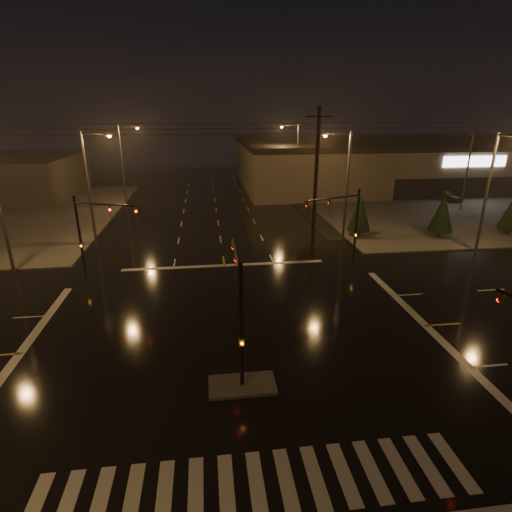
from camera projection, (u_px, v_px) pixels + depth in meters
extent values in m
plane|color=black|center=(235.00, 339.00, 21.62)|extent=(140.00, 140.00, 0.00)
cube|color=#46443F|center=(442.00, 203.00, 53.13)|extent=(36.00, 36.00, 0.12)
cube|color=#46443F|center=(242.00, 385.00, 17.87)|extent=(3.00, 1.60, 0.15)
cube|color=beige|center=(257.00, 483.00, 13.23)|extent=(15.00, 2.60, 0.01)
cube|color=beige|center=(224.00, 265.00, 31.87)|extent=(16.00, 0.50, 0.01)
cube|color=black|center=(487.00, 205.00, 51.87)|extent=(50.00, 24.00, 0.08)
cube|color=#706350|center=(420.00, 162.00, 67.46)|extent=(60.00, 28.00, 7.00)
cube|color=black|center=(423.00, 142.00, 66.32)|extent=(60.20, 28.20, 0.80)
cube|color=white|center=(475.00, 161.00, 53.74)|extent=(9.00, 0.20, 1.40)
cube|color=black|center=(470.00, 188.00, 55.02)|extent=(22.00, 0.15, 2.80)
cylinder|color=black|center=(241.00, 328.00, 16.86)|extent=(0.18, 0.18, 6.00)
cylinder|color=black|center=(236.00, 254.00, 18.10)|extent=(0.12, 4.50, 0.12)
imported|color=#594707|center=(233.00, 242.00, 20.01)|extent=(0.16, 0.20, 1.00)
cube|color=#594707|center=(242.00, 342.00, 17.10)|extent=(0.25, 0.18, 0.35)
cylinder|color=black|center=(356.00, 226.00, 31.63)|extent=(0.18, 0.18, 6.00)
cylinder|color=black|center=(333.00, 198.00, 29.69)|extent=(4.74, 1.82, 0.12)
imported|color=#594707|center=(308.00, 202.00, 28.74)|extent=(0.24, 0.22, 1.00)
cube|color=#594707|center=(355.00, 235.00, 31.87)|extent=(0.25, 0.18, 0.35)
cylinder|color=black|center=(80.00, 236.00, 29.12)|extent=(0.18, 0.18, 6.00)
cylinder|color=black|center=(106.00, 204.00, 27.75)|extent=(4.74, 1.82, 0.12)
imported|color=#594707|center=(136.00, 207.00, 27.30)|extent=(0.24, 0.22, 1.00)
cube|color=#594707|center=(81.00, 245.00, 29.36)|extent=(0.25, 0.18, 0.35)
imported|color=#594707|center=(502.00, 293.00, 14.39)|extent=(0.22, 0.24, 1.00)
cylinder|color=#38383A|center=(89.00, 190.00, 35.30)|extent=(0.24, 0.24, 10.00)
cylinder|color=#38383A|center=(95.00, 134.00, 33.80)|extent=(2.40, 0.14, 0.14)
cube|color=#38383A|center=(109.00, 134.00, 33.95)|extent=(0.70, 0.30, 0.18)
sphere|color=orange|center=(109.00, 136.00, 33.99)|extent=(0.32, 0.32, 0.32)
cylinder|color=#38383A|center=(122.00, 167.00, 50.21)|extent=(0.24, 0.24, 10.00)
cylinder|color=#38383A|center=(128.00, 127.00, 48.71)|extent=(2.40, 0.14, 0.14)
cube|color=#38383A|center=(137.00, 127.00, 48.85)|extent=(0.70, 0.30, 0.18)
sphere|color=orange|center=(137.00, 128.00, 48.90)|extent=(0.32, 0.32, 0.32)
cylinder|color=#38383A|center=(347.00, 188.00, 36.18)|extent=(0.24, 0.24, 10.00)
cylinder|color=#38383A|center=(338.00, 133.00, 34.39)|extent=(2.40, 0.14, 0.14)
cube|color=#38383A|center=(325.00, 134.00, 34.28)|extent=(0.70, 0.30, 0.18)
sphere|color=orange|center=(325.00, 136.00, 34.32)|extent=(0.32, 0.32, 0.32)
cylinder|color=#38383A|center=(297.00, 162.00, 54.82)|extent=(0.24, 0.24, 10.00)
cylinder|color=#38383A|center=(290.00, 125.00, 53.03)|extent=(2.40, 0.14, 0.14)
cube|color=#38383A|center=(282.00, 126.00, 52.91)|extent=(0.70, 0.30, 0.18)
sphere|color=orange|center=(282.00, 127.00, 52.96)|extent=(0.32, 0.32, 0.32)
cylinder|color=#38383A|center=(0.00, 209.00, 28.71)|extent=(0.24, 0.24, 10.00)
cylinder|color=#38383A|center=(486.00, 195.00, 33.25)|extent=(0.24, 0.24, 10.00)
cylinder|color=#38383A|center=(509.00, 136.00, 30.48)|extent=(0.14, 2.40, 0.14)
cylinder|color=black|center=(316.00, 182.00, 33.56)|extent=(0.32, 0.32, 12.00)
cube|color=black|center=(319.00, 116.00, 31.78)|extent=(2.20, 0.12, 0.12)
cylinder|color=black|center=(358.00, 233.00, 39.11)|extent=(0.18, 0.18, 0.70)
cone|color=black|center=(360.00, 212.00, 38.40)|extent=(2.22, 2.22, 3.47)
cylinder|color=black|center=(439.00, 234.00, 38.72)|extent=(0.18, 0.18, 0.70)
cone|color=black|center=(442.00, 213.00, 37.99)|extent=(2.28, 2.28, 3.57)
cylinder|color=black|center=(508.00, 232.00, 39.48)|extent=(0.18, 0.18, 0.70)
cone|color=black|center=(512.00, 211.00, 38.77)|extent=(2.19, 2.19, 3.42)
imported|color=black|center=(444.00, 195.00, 54.43)|extent=(3.90, 5.34, 1.69)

